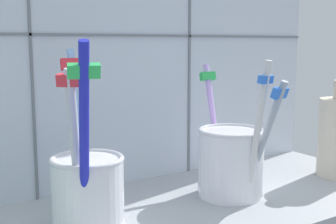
{
  "coord_description": "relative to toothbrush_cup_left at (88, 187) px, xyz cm",
  "views": [
    {
      "loc": [
        -24.81,
        -38.79,
        19.81
      ],
      "look_at": [
        0.0,
        -0.3,
        12.74
      ],
      "focal_mm": 47.88,
      "sensor_mm": 36.0,
      "label": 1
    }
  ],
  "objects": [
    {
      "name": "tile_wall_back",
      "position": [
        9.05,
        12.36,
        16.18
      ],
      "size": [
        64.0,
        2.2,
        45.0
      ],
      "color": "silver",
      "rests_on": "ground"
    },
    {
      "name": "toothbrush_cup_right",
      "position": [
        18.02,
        -0.01,
        0.05
      ],
      "size": [
        7.75,
        13.73,
        16.1
      ],
      "color": "white",
      "rests_on": "counter_slab"
    },
    {
      "name": "toothbrush_cup_left",
      "position": [
        0.0,
        0.0,
        0.0
      ],
      "size": [
        7.39,
        14.74,
        18.15
      ],
      "color": "white",
      "rests_on": "counter_slab"
    },
    {
      "name": "counter_slab",
      "position": [
        9.05,
        0.36,
        -5.32
      ],
      "size": [
        64.0,
        22.0,
        2.0
      ],
      "primitive_type": "cube",
      "color": "#9EA3A8",
      "rests_on": "ground"
    }
  ]
}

